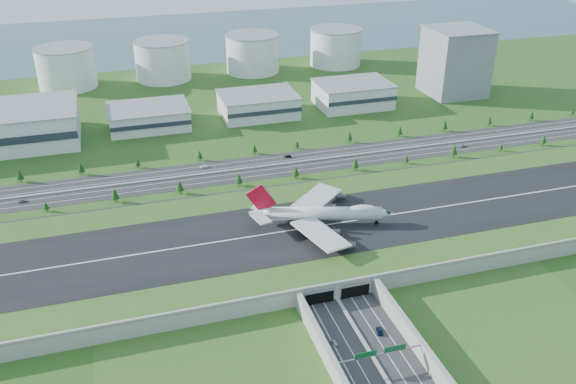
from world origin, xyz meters
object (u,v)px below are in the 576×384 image
object	(u,v)px
boeing_747	(321,213)
car_7	(204,167)
car_0	(335,342)
car_2	(380,331)
office_tower	(455,62)
fuel_tank_a	(66,68)
car_6	(463,146)
car_5	(288,156)
car_4	(23,201)

from	to	relation	value
boeing_747	car_7	size ratio (longest dim) A/B	13.39
car_0	car_2	xyz separation A→B (m)	(20.35, 1.21, 0.10)
office_tower	fuel_tank_a	world-z (taller)	office_tower
fuel_tank_a	car_7	world-z (taller)	fuel_tank_a
car_2	car_6	xyz separation A→B (m)	(137.14, 162.63, 0.04)
car_2	car_5	xyz separation A→B (m)	(14.70, 180.58, 0.05)
fuel_tank_a	car_2	xyz separation A→B (m)	(128.91, -385.94, -16.62)
car_2	car_7	bearing A→B (deg)	-61.23
car_4	car_5	world-z (taller)	car_5
car_7	office_tower	bearing A→B (deg)	119.15
car_5	fuel_tank_a	bearing A→B (deg)	-120.80
car_4	car_5	size ratio (longest dim) A/B	0.92
car_4	car_6	world-z (taller)	car_6
office_tower	car_4	bearing A→B (deg)	-162.66
office_tower	car_2	distance (m)	332.62
car_2	car_6	bearing A→B (deg)	-114.55
fuel_tank_a	car_0	world-z (taller)	fuel_tank_a
boeing_747	car_0	xyz separation A→B (m)	(-22.01, -78.68, -13.86)
car_0	car_5	distance (m)	185.13
car_0	fuel_tank_a	bearing A→B (deg)	90.61
fuel_tank_a	car_6	world-z (taller)	fuel_tank_a
boeing_747	car_2	size ratio (longest dim) A/B	13.53
office_tower	fuel_tank_a	distance (m)	340.18
car_2	car_4	size ratio (longest dim) A/B	1.21
car_2	car_6	distance (m)	212.74
office_tower	car_7	bearing A→B (deg)	-158.83
fuel_tank_a	car_4	bearing A→B (deg)	-95.69
fuel_tank_a	car_6	bearing A→B (deg)	-40.01
car_2	car_5	bearing A→B (deg)	-79.06
car_0	car_5	xyz separation A→B (m)	(35.05, 181.78, 0.15)
office_tower	car_7	distance (m)	251.65
car_2	car_4	xyz separation A→B (m)	(-151.00, 164.10, 0.01)
car_0	car_4	world-z (taller)	car_4
boeing_747	car_4	world-z (taller)	boeing_747
car_7	fuel_tank_a	bearing A→B (deg)	-149.14
boeing_747	car_0	distance (m)	82.87
car_5	car_6	bearing A→B (deg)	105.90
boeing_747	car_0	bearing A→B (deg)	-89.28
office_tower	boeing_747	world-z (taller)	office_tower
fuel_tank_a	car_6	size ratio (longest dim) A/B	8.64
car_6	car_7	bearing A→B (deg)	69.41
fuel_tank_a	car_5	bearing A→B (deg)	-55.04
car_0	car_6	distance (m)	227.26
office_tower	car_7	xyz separation A→B (m)	(-233.35, -90.37, -26.58)
office_tower	fuel_tank_a	size ratio (longest dim) A/B	1.10
car_5	car_7	xyz separation A→B (m)	(-56.96, -0.01, -0.01)
car_5	car_7	world-z (taller)	car_5
car_4	car_7	xyz separation A→B (m)	(108.74, 16.46, 0.03)
car_2	boeing_747	bearing A→B (deg)	-75.63
boeing_747	car_5	size ratio (longest dim) A/B	15.09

